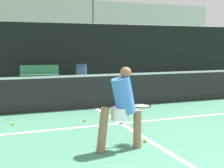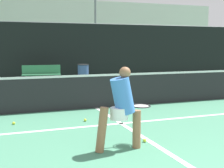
# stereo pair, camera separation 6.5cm
# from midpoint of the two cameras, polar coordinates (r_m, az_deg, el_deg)

# --- Properties ---
(court_service_line) EXTENTS (8.25, 0.10, 0.01)m
(court_service_line) POSITION_cam_midpoint_polar(r_m,az_deg,el_deg) (7.05, 1.38, -7.21)
(court_service_line) COLOR white
(court_service_line) RESTS_ON ground
(court_center_mark) EXTENTS (0.10, 5.71, 0.01)m
(court_center_mark) POSITION_cam_midpoint_polar(r_m,az_deg,el_deg) (6.19, 4.84, -9.27)
(court_center_mark) COLOR white
(court_center_mark) RESTS_ON ground
(net) EXTENTS (11.09, 0.09, 1.07)m
(net) POSITION_cam_midpoint_polar(r_m,az_deg,el_deg) (8.69, -3.27, -1.09)
(net) COLOR slate
(net) RESTS_ON ground
(fence_back) EXTENTS (24.00, 0.06, 2.86)m
(fence_back) POSITION_cam_midpoint_polar(r_m,az_deg,el_deg) (15.52, -11.25, 5.73)
(fence_back) COLOR black
(fence_back) RESTS_ON ground
(player_practicing) EXTENTS (1.10, 0.56, 1.40)m
(player_practicing) POSITION_cam_midpoint_polar(r_m,az_deg,el_deg) (5.18, 1.57, -3.97)
(player_practicing) COLOR #8C6042
(player_practicing) RESTS_ON ground
(tennis_ball_scattered_0) EXTENTS (0.07, 0.07, 0.07)m
(tennis_ball_scattered_0) POSITION_cam_midpoint_polar(r_m,az_deg,el_deg) (7.25, -5.25, -6.59)
(tennis_ball_scattered_0) COLOR #D1E033
(tennis_ball_scattered_0) RESTS_ON ground
(tennis_ball_scattered_1) EXTENTS (0.07, 0.07, 0.07)m
(tennis_ball_scattered_1) POSITION_cam_midpoint_polar(r_m,az_deg,el_deg) (5.77, 5.75, -10.20)
(tennis_ball_scattered_1) COLOR #D1E033
(tennis_ball_scattered_1) RESTS_ON ground
(tennis_ball_scattered_4) EXTENTS (0.07, 0.07, 0.07)m
(tennis_ball_scattered_4) POSITION_cam_midpoint_polar(r_m,az_deg,el_deg) (7.27, -17.86, -6.88)
(tennis_ball_scattered_4) COLOR #D1E033
(tennis_ball_scattered_4) RESTS_ON ground
(courtside_bench) EXTENTS (1.74, 0.62, 0.86)m
(courtside_bench) POSITION_cam_midpoint_polar(r_m,az_deg,el_deg) (14.41, -13.24, 1.81)
(courtside_bench) COLOR #33724C
(courtside_bench) RESTS_ON ground
(trash_bin) EXTENTS (0.53, 0.53, 0.88)m
(trash_bin) POSITION_cam_midpoint_polar(r_m,az_deg,el_deg) (14.62, -5.74, 1.91)
(trash_bin) COLOR #384C7F
(trash_bin) RESTS_ON ground
(building_far) EXTENTS (36.00, 2.40, 5.73)m
(building_far) POSITION_cam_midpoint_polar(r_m,az_deg,el_deg) (28.51, -15.75, 9.04)
(building_far) COLOR beige
(building_far) RESTS_ON ground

